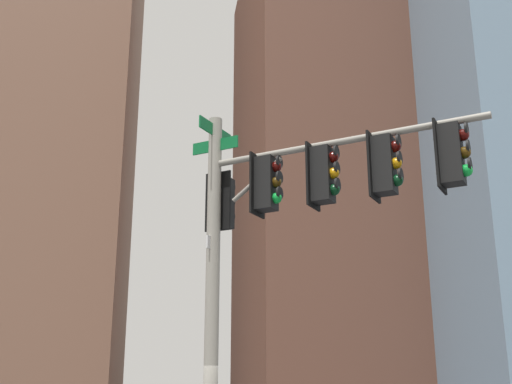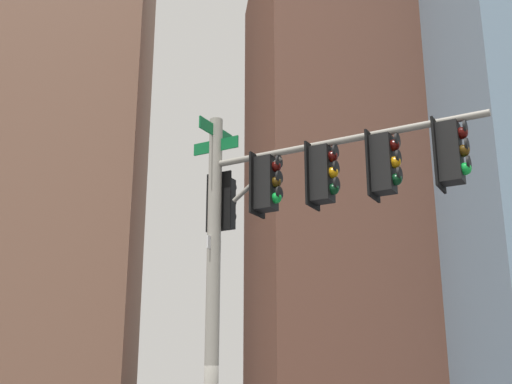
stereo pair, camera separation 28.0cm
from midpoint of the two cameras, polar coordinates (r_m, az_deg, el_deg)
The scene contains 3 objects.
signal_pole_assembly at distance 11.77m, azimuth 1.86°, elevation -2.24°, with size 4.59×3.63×7.21m.
building_brick_nearside at distance 57.66m, azimuth -21.25°, elevation 6.24°, with size 20.89×18.77×47.10m, color #845B47.
building_brick_midblock at distance 46.50m, azimuth 8.85°, elevation 1.84°, with size 16.13×16.67×33.61m, color brown.
Camera 1 is at (-0.46, -12.35, 2.06)m, focal length 46.32 mm.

